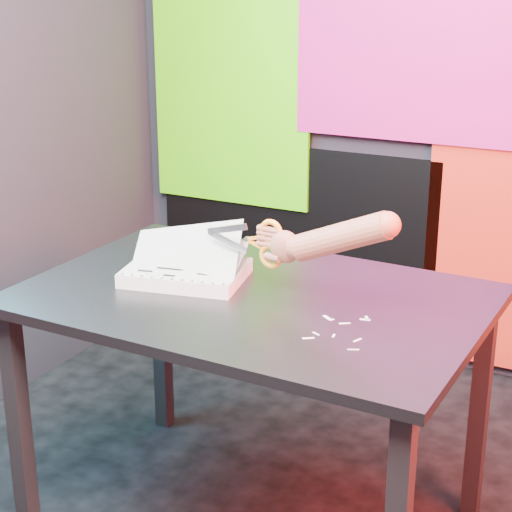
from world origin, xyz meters
The scene contains 7 objects.
room centered at (0.00, 0.00, 1.35)m, with size 3.01×3.01×2.71m.
backdrop centered at (0.06, 1.46, 0.96)m, with size 2.88×0.05×2.08m.
work_table centered at (-0.28, 0.15, 0.67)m, with size 1.29×0.88×0.75m.
printout_stack centered at (-0.50, 0.16, 0.77)m, with size 0.39×0.31×0.18m.
scissors centered at (-0.25, 0.18, 0.89)m, with size 0.25×0.04×0.14m.
hand_forearm centered at (-0.05, 0.16, 0.94)m, with size 0.41×0.11×0.19m.
paper_clippings centered at (0.03, 0.04, 0.75)m, with size 0.16×0.22×0.00m.
Camera 1 is at (0.73, -1.82, 1.62)m, focal length 60.00 mm.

